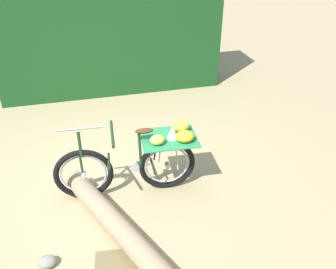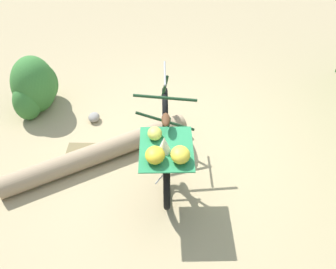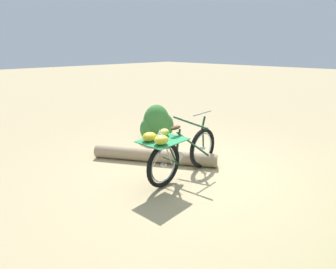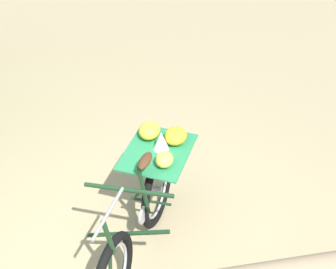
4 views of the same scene
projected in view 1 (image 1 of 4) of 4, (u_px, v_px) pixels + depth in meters
The scene contains 6 objects.
ground_plane at pixel (112, 186), 4.59m from camera, with size 60.00×60.00×0.00m, color tan.
foliage_hedge at pixel (109, 31), 6.68m from camera, with size 4.35×0.90×2.41m, color #19471E.
bicycle at pixel (137, 161), 4.25m from camera, with size 1.79×0.71×1.03m.
fallen_log at pixel (125, 234), 3.72m from camera, with size 0.25×0.25×2.40m, color #9E8466.
path_stone at pixel (47, 262), 3.50m from camera, with size 0.18×0.15×0.12m, color gray.
leaf_litter_patch at pixel (116, 263), 3.55m from camera, with size 0.44×0.36×0.01m, color olive.
Camera 1 is at (0.25, -3.59, 3.02)m, focal length 36.52 mm.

